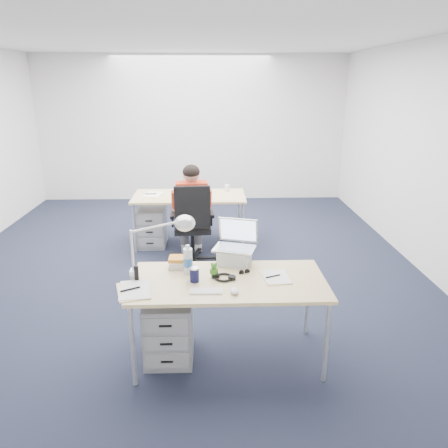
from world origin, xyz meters
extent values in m
plane|color=black|center=(0.00, 0.00, 0.00)|extent=(7.00, 7.00, 0.00)
cube|color=silver|center=(0.00, 3.50, 1.40)|extent=(6.00, 0.02, 2.80)
cube|color=silver|center=(0.00, -3.50, 1.40)|extent=(6.00, 0.02, 2.80)
cube|color=silver|center=(3.00, 0.00, 1.40)|extent=(0.02, 7.00, 2.80)
cube|color=white|center=(0.00, 0.00, 2.80)|extent=(6.00, 7.00, 0.01)
cube|color=tan|center=(0.49, -1.94, 0.71)|extent=(1.60, 0.80, 0.03)
cylinder|color=#B7BABC|center=(-0.26, -2.29, 0.35)|extent=(0.04, 0.04, 0.70)
cylinder|color=#B7BABC|center=(1.24, -2.29, 0.35)|extent=(0.04, 0.04, 0.70)
cylinder|color=#B7BABC|center=(-0.26, -1.59, 0.35)|extent=(0.04, 0.04, 0.70)
cylinder|color=#B7BABC|center=(1.24, -1.59, 0.35)|extent=(0.04, 0.04, 0.70)
cube|color=tan|center=(0.04, 0.89, 0.71)|extent=(1.60, 0.80, 0.03)
cylinder|color=#B7BABC|center=(-0.71, 0.54, 0.35)|extent=(0.04, 0.04, 0.70)
cylinder|color=#B7BABC|center=(0.79, 0.54, 0.35)|extent=(0.04, 0.04, 0.70)
cylinder|color=#B7BABC|center=(-0.71, 1.24, 0.35)|extent=(0.04, 0.04, 0.70)
cylinder|color=#B7BABC|center=(0.79, 1.24, 0.35)|extent=(0.04, 0.04, 0.70)
cylinder|color=black|center=(0.11, 0.18, 0.26)|extent=(0.05, 0.05, 0.42)
cube|color=black|center=(0.11, 0.18, 0.48)|extent=(0.49, 0.49, 0.07)
cube|color=black|center=(0.12, -0.05, 0.82)|extent=(0.44, 0.08, 0.52)
cube|color=red|center=(0.11, 0.19, 0.80)|extent=(0.42, 0.25, 0.55)
sphere|color=tan|center=(0.11, 0.19, 1.19)|extent=(0.21, 0.21, 0.21)
cube|color=gray|center=(-0.02, -1.91, 0.28)|extent=(0.40, 0.50, 0.55)
cube|color=gray|center=(-0.51, 0.84, 0.28)|extent=(0.40, 0.50, 0.55)
cube|color=white|center=(0.31, -2.15, 0.74)|extent=(0.25, 0.11, 0.01)
ellipsoid|color=white|center=(0.52, -2.18, 0.75)|extent=(0.07, 0.10, 0.04)
cylinder|color=#121339|center=(0.21, -1.96, 0.79)|extent=(0.09, 0.09, 0.12)
cylinder|color=silver|center=(0.15, -1.78, 0.86)|extent=(0.08, 0.08, 0.25)
cube|color=silver|center=(0.08, -1.66, 0.78)|extent=(0.23, 0.18, 0.09)
cube|color=black|center=(-0.26, -1.93, 0.80)|extent=(0.04, 0.03, 0.13)
cube|color=#FFD993|center=(-0.26, -2.12, 0.74)|extent=(0.30, 0.38, 0.01)
cube|color=#FFD993|center=(0.88, -1.91, 0.73)|extent=(0.23, 0.31, 0.01)
cylinder|color=white|center=(0.60, 1.13, 0.78)|extent=(0.09, 0.09, 0.10)
cube|color=white|center=(-0.49, 0.93, 0.73)|extent=(0.31, 0.38, 0.01)
camera|label=1|loc=(0.34, -5.20, 2.28)|focal=35.00mm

